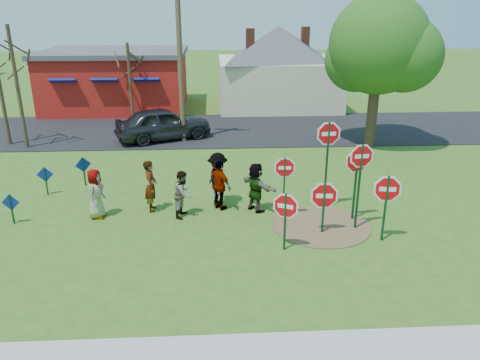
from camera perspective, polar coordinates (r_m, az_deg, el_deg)
The scene contains 27 objects.
ground at distance 16.19m, azimuth -6.73°, elevation -4.35°, with size 120.00×120.00×0.00m, color #31601B.
road at distance 27.03m, azimuth -5.40°, elevation 6.10°, with size 120.00×7.50×0.04m, color black.
dirt_patch at distance 15.62m, azimuth 9.84°, elevation -5.44°, with size 3.20×3.20×0.03m, color brown.
red_building at distance 33.64m, azimuth -14.75°, elevation 11.82°, with size 9.40×7.69×3.90m.
cream_house at distance 33.16m, azimuth 4.64°, elevation 13.97°, with size 9.40×9.40×6.50m.
stop_sign_a at distance 13.49m, azimuth 5.57°, elevation -3.66°, with size 0.95×0.44×1.92m.
stop_sign_b at distance 16.03m, azimuth 10.68°, elevation 4.42°, with size 1.10×0.08×3.30m.
stop_sign_c at distance 14.87m, azimuth 14.49°, elevation 1.53°, with size 1.02×0.14×2.97m.
stop_sign_d at distance 15.59m, azimuth 14.06°, elevation 1.57°, with size 1.09×0.13×2.62m.
stop_sign_e at distance 14.70m, azimuth 10.22°, elevation -2.22°, with size 1.17×0.13×1.85m.
stop_sign_f at distance 14.52m, azimuth 17.48°, elevation -1.54°, with size 1.10×0.19×2.25m.
stop_sign_g at distance 15.41m, azimuth 5.45°, elevation 0.75°, with size 0.94×0.07×2.27m.
blue_diamond_b at distance 17.00m, azimuth -26.13°, elevation -2.83°, with size 0.58×0.05×1.05m.
blue_diamond_c at distance 19.02m, azimuth -22.63°, elevation 0.26°, with size 0.61×0.08×1.12m.
blue_diamond_d at distance 19.47m, azimuth -18.53°, elevation 1.40°, with size 0.55×0.36×1.19m.
person_a at distance 16.40m, azimuth -17.19°, elevation -1.58°, with size 0.84×0.55×1.71m, color #3A3B81.
person_b at distance 16.44m, azimuth -10.83°, elevation -0.71°, with size 0.67×0.44×1.83m, color #1E6D60.
person_c at distance 15.89m, azimuth -6.94°, elevation -1.67°, with size 0.78×0.61×1.61m, color brown.
person_d at distance 16.64m, azimuth -2.71°, elevation 0.10°, with size 1.25×0.72×1.93m, color #303135.
person_e at distance 16.26m, azimuth -2.46°, elevation -0.68°, with size 1.05×0.44×1.78m, color #513660.
person_f at distance 16.15m, azimuth 1.95°, elevation -0.88°, with size 1.62×0.52×1.75m, color #1F4C2A.
suv at distance 25.11m, azimuth -9.32°, elevation 6.81°, with size 1.99×4.95×1.69m, color #313337.
utility_pole at distance 24.04m, azimuth -7.34°, elevation 14.92°, with size 2.05×0.47×8.44m.
leafy_tree at distance 23.97m, azimuth 16.83°, elevation 14.95°, with size 5.19×4.73×7.37m.
bare_tree_east at distance 29.31m, azimuth -13.32°, elevation 12.51°, with size 1.80×1.80×4.46m.
bare_tree_mid at distance 25.16m, azimuth -25.77°, elevation 11.95°, with size 1.80×1.80×5.93m.
bare_tree_extra at distance 28.46m, azimuth -13.33°, elevation 12.63°, with size 1.80×1.80×4.72m.
Camera 1 is at (1.08, -14.63, 6.85)m, focal length 35.00 mm.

